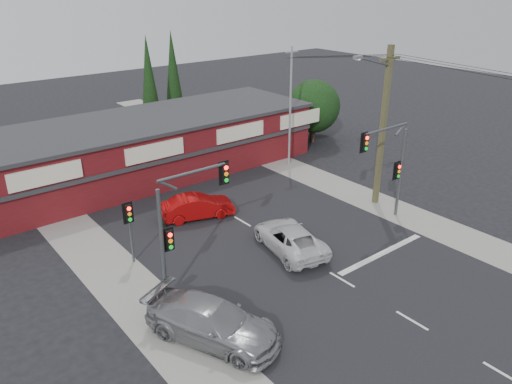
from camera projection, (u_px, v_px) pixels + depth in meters
ground at (315, 264)px, 25.67m from camera, size 120.00×120.00×0.00m
road_strip at (255, 229)px, 29.25m from camera, size 14.00×70.00×0.01m
verge_left at (119, 279)px, 24.39m from camera, size 3.00×70.00×0.02m
verge_right at (352, 193)px, 34.11m from camera, size 3.00×70.00×0.02m
stop_line at (381, 254)px, 26.58m from camera, size 6.50×0.35×0.01m
white_suv at (290, 238)px, 26.72m from camera, size 3.46×5.57×1.44m
silver_suv at (213, 322)px, 20.05m from camera, size 4.48×6.21×1.67m
red_sedan at (198, 207)px, 30.35m from camera, size 4.67×2.81×1.45m
lane_dashes at (313, 263)px, 25.76m from camera, size 0.12×37.88×0.01m
shop_building at (142, 147)px, 36.44m from camera, size 27.30×8.40×4.22m
tree_cluster at (311, 108)px, 44.00m from camera, size 5.90×5.10×5.50m
conifer_near at (149, 80)px, 42.72m from camera, size 1.80×1.80×9.25m
conifer_far at (173, 72)px, 46.15m from camera, size 1.80×1.80×9.25m
traffic_mast_left at (182, 216)px, 21.87m from camera, size 3.77×0.27×5.97m
traffic_mast_right at (391, 159)px, 28.74m from camera, size 3.96×0.27×5.97m
pedestal_signal at (129, 220)px, 24.90m from camera, size 0.55×0.27×3.38m
utility_pole at (382, 123)px, 30.45m from camera, size 4.38×0.59×10.00m
steel_pole at (290, 105)px, 37.56m from camera, size 1.20×0.16×9.00m
power_lines at (478, 75)px, 25.15m from camera, size 2.01×29.00×1.22m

